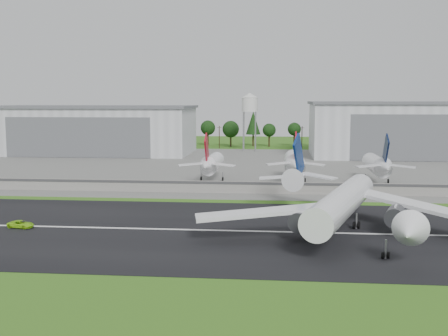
# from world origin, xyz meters

# --- Properties ---
(ground) EXTENTS (600.00, 600.00, 0.00)m
(ground) POSITION_xyz_m (0.00, 0.00, 0.00)
(ground) COLOR #256117
(ground) RESTS_ON ground
(runway) EXTENTS (320.00, 60.00, 0.10)m
(runway) POSITION_xyz_m (0.00, 10.00, 0.05)
(runway) COLOR black
(runway) RESTS_ON ground
(runway_centerline) EXTENTS (220.00, 1.00, 0.02)m
(runway_centerline) POSITION_xyz_m (0.00, 10.00, 0.11)
(runway_centerline) COLOR white
(runway_centerline) RESTS_ON runway
(apron) EXTENTS (320.00, 150.00, 0.10)m
(apron) POSITION_xyz_m (0.00, 120.00, 0.05)
(apron) COLOR slate
(apron) RESTS_ON ground
(blast_fence) EXTENTS (240.00, 0.61, 3.50)m
(blast_fence) POSITION_xyz_m (0.00, 54.99, 1.81)
(blast_fence) COLOR gray
(blast_fence) RESTS_ON ground
(hangar_west) EXTENTS (97.00, 44.00, 23.20)m
(hangar_west) POSITION_xyz_m (-80.00, 164.92, 11.63)
(hangar_west) COLOR silver
(hangar_west) RESTS_ON ground
(hangar_east) EXTENTS (102.00, 47.00, 25.20)m
(hangar_east) POSITION_xyz_m (75.00, 164.92, 12.63)
(hangar_east) COLOR silver
(hangar_east) RESTS_ON ground
(water_tower) EXTENTS (8.40, 8.40, 29.40)m
(water_tower) POSITION_xyz_m (-5.00, 185.00, 24.55)
(water_tower) COLOR #99999E
(water_tower) RESTS_ON ground
(utility_poles) EXTENTS (230.00, 3.00, 12.00)m
(utility_poles) POSITION_xyz_m (0.00, 200.00, 0.00)
(utility_poles) COLOR black
(utility_poles) RESTS_ON ground
(treeline) EXTENTS (320.00, 16.00, 22.00)m
(treeline) POSITION_xyz_m (0.00, 215.00, 0.00)
(treeline) COLOR black
(treeline) RESTS_ON ground
(main_airliner) EXTENTS (54.78, 58.07, 18.17)m
(main_airliner) POSITION_xyz_m (22.25, 9.58, 4.89)
(main_airliner) COLOR white
(main_airliner) RESTS_ON runway
(ground_vehicle) EXTENTS (5.77, 3.37, 1.51)m
(ground_vehicle) POSITION_xyz_m (-42.44, 8.37, 0.85)
(ground_vehicle) COLOR #95DD1A
(ground_vehicle) RESTS_ON runway
(parked_jet_red_a) EXTENTS (7.36, 31.29, 16.39)m
(parked_jet_red_a) POSITION_xyz_m (-11.48, 76.51, 5.91)
(parked_jet_red_a) COLOR white
(parked_jet_red_a) RESTS_ON ground
(parked_jet_red_b) EXTENTS (7.36, 31.29, 16.92)m
(parked_jet_red_b) POSITION_xyz_m (14.66, 76.59, 6.40)
(parked_jet_red_b) COLOR white
(parked_jet_red_b) RESTS_ON ground
(parked_jet_navy) EXTENTS (7.36, 31.29, 16.50)m
(parked_jet_navy) POSITION_xyz_m (40.38, 76.53, 6.01)
(parked_jet_navy) COLOR white
(parked_jet_navy) RESTS_ON ground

